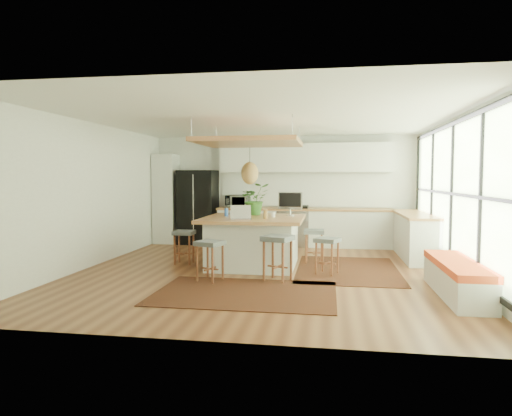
% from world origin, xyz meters
% --- Properties ---
extents(floor, '(7.00, 7.00, 0.00)m').
position_xyz_m(floor, '(0.00, 0.00, 0.00)').
color(floor, '#522917').
rests_on(floor, ground).
extents(ceiling, '(7.00, 7.00, 0.00)m').
position_xyz_m(ceiling, '(0.00, 0.00, 2.70)').
color(ceiling, white).
rests_on(ceiling, ground).
extents(wall_back, '(6.50, 0.00, 6.50)m').
position_xyz_m(wall_back, '(0.00, 3.50, 1.35)').
color(wall_back, silver).
rests_on(wall_back, ground).
extents(wall_front, '(6.50, 0.00, 6.50)m').
position_xyz_m(wall_front, '(0.00, -3.50, 1.35)').
color(wall_front, silver).
rests_on(wall_front, ground).
extents(wall_left, '(0.00, 7.00, 7.00)m').
position_xyz_m(wall_left, '(-3.25, 0.00, 1.35)').
color(wall_left, silver).
rests_on(wall_left, ground).
extents(wall_right, '(0.00, 7.00, 7.00)m').
position_xyz_m(wall_right, '(3.25, 0.00, 1.35)').
color(wall_right, silver).
rests_on(wall_right, ground).
extents(window_wall, '(0.10, 6.20, 2.60)m').
position_xyz_m(window_wall, '(3.22, 0.00, 1.40)').
color(window_wall, black).
rests_on(window_wall, wall_right).
extents(pantry, '(0.55, 0.60, 2.25)m').
position_xyz_m(pantry, '(-2.95, 3.18, 1.12)').
color(pantry, silver).
rests_on(pantry, floor).
extents(back_counter_base, '(4.20, 0.60, 0.88)m').
position_xyz_m(back_counter_base, '(0.55, 3.18, 0.44)').
color(back_counter_base, silver).
rests_on(back_counter_base, floor).
extents(back_counter_top, '(4.24, 0.64, 0.05)m').
position_xyz_m(back_counter_top, '(0.55, 3.18, 0.90)').
color(back_counter_top, '#925934').
rests_on(back_counter_top, back_counter_base).
extents(backsplash, '(4.20, 0.02, 0.80)m').
position_xyz_m(backsplash, '(0.55, 3.48, 1.35)').
color(backsplash, white).
rests_on(backsplash, wall_back).
extents(upper_cabinets, '(4.20, 0.34, 0.70)m').
position_xyz_m(upper_cabinets, '(0.55, 3.32, 2.15)').
color(upper_cabinets, silver).
rests_on(upper_cabinets, wall_back).
extents(range, '(0.76, 0.62, 1.00)m').
position_xyz_m(range, '(0.30, 3.18, 0.50)').
color(range, '#A5A5AA').
rests_on(range, floor).
extents(right_counter_base, '(0.60, 2.50, 0.88)m').
position_xyz_m(right_counter_base, '(2.93, 2.00, 0.44)').
color(right_counter_base, silver).
rests_on(right_counter_base, floor).
extents(right_counter_top, '(0.64, 2.54, 0.05)m').
position_xyz_m(right_counter_top, '(2.93, 2.00, 0.90)').
color(right_counter_top, '#925934').
rests_on(right_counter_top, right_counter_base).
extents(window_bench, '(0.52, 2.00, 0.50)m').
position_xyz_m(window_bench, '(2.95, -1.20, 0.25)').
color(window_bench, silver).
rests_on(window_bench, floor).
extents(ceiling_panel, '(1.86, 1.86, 0.80)m').
position_xyz_m(ceiling_panel, '(-0.30, 0.40, 2.05)').
color(ceiling_panel, '#925934').
rests_on(ceiling_panel, ceiling).
extents(rug_near, '(2.60, 1.80, 0.01)m').
position_xyz_m(rug_near, '(-0.03, -1.53, 0.01)').
color(rug_near, black).
rests_on(rug_near, floor).
extents(rug_right, '(1.80, 2.60, 0.01)m').
position_xyz_m(rug_right, '(1.49, 0.40, 0.01)').
color(rug_right, black).
rests_on(rug_right, floor).
extents(fridge, '(0.94, 0.75, 1.85)m').
position_xyz_m(fridge, '(-2.11, 3.18, 0.93)').
color(fridge, black).
rests_on(fridge, floor).
extents(island, '(1.85, 1.85, 0.93)m').
position_xyz_m(island, '(-0.24, 0.49, 0.47)').
color(island, '#925934').
rests_on(island, floor).
extents(stool_near_left, '(0.50, 0.50, 0.66)m').
position_xyz_m(stool_near_left, '(-0.73, -0.86, 0.35)').
color(stool_near_left, '#4A4E52').
rests_on(stool_near_left, floor).
extents(stool_near_right, '(0.55, 0.55, 0.74)m').
position_xyz_m(stool_near_right, '(0.34, -0.65, 0.35)').
color(stool_near_right, '#4A4E52').
rests_on(stool_near_right, floor).
extents(stool_right_front, '(0.49, 0.49, 0.63)m').
position_xyz_m(stool_right_front, '(1.13, -0.04, 0.35)').
color(stool_right_front, '#4A4E52').
rests_on(stool_right_front, floor).
extents(stool_right_back, '(0.39, 0.39, 0.66)m').
position_xyz_m(stool_right_back, '(0.87, 0.97, 0.35)').
color(stool_right_back, '#4A4E52').
rests_on(stool_right_back, floor).
extents(stool_left_side, '(0.39, 0.39, 0.64)m').
position_xyz_m(stool_left_side, '(-1.61, 0.51, 0.35)').
color(stool_left_side, '#4A4E52').
rests_on(stool_left_side, floor).
extents(laptop, '(0.44, 0.46, 0.27)m').
position_xyz_m(laptop, '(-0.38, -0.05, 1.05)').
color(laptop, '#A5A5AA').
rests_on(laptop, island).
extents(monitor, '(0.53, 0.32, 0.47)m').
position_xyz_m(monitor, '(0.40, 0.95, 1.19)').
color(monitor, '#A5A5AA').
rests_on(monitor, island).
extents(microwave, '(0.56, 0.32, 0.38)m').
position_xyz_m(microwave, '(-1.09, 3.17, 1.11)').
color(microwave, '#A5A5AA').
rests_on(microwave, back_counter_top).
extents(island_plant, '(0.78, 0.81, 0.49)m').
position_xyz_m(island_plant, '(-0.30, 0.98, 1.17)').
color(island_plant, '#1E4C19').
rests_on(island_plant, island).
extents(island_bowl, '(0.25, 0.25, 0.05)m').
position_xyz_m(island_bowl, '(-0.79, 0.89, 0.96)').
color(island_bowl, white).
rests_on(island_bowl, island).
extents(island_bottle_0, '(0.07, 0.07, 0.19)m').
position_xyz_m(island_bottle_0, '(-0.79, 0.59, 1.03)').
color(island_bottle_0, blue).
rests_on(island_bottle_0, island).
extents(island_bottle_1, '(0.07, 0.07, 0.19)m').
position_xyz_m(island_bottle_1, '(-0.64, 0.34, 1.03)').
color(island_bottle_1, white).
rests_on(island_bottle_1, island).
extents(island_bottle_2, '(0.07, 0.07, 0.19)m').
position_xyz_m(island_bottle_2, '(0.01, 0.19, 1.03)').
color(island_bottle_2, olive).
rests_on(island_bottle_2, island).
extents(island_bottle_3, '(0.07, 0.07, 0.19)m').
position_xyz_m(island_bottle_3, '(0.11, 0.54, 1.03)').
color(island_bottle_3, white).
rests_on(island_bottle_3, island).
extents(island_bottle_4, '(0.07, 0.07, 0.19)m').
position_xyz_m(island_bottle_4, '(-0.44, 0.74, 1.03)').
color(island_bottle_4, '#577949').
rests_on(island_bottle_4, island).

